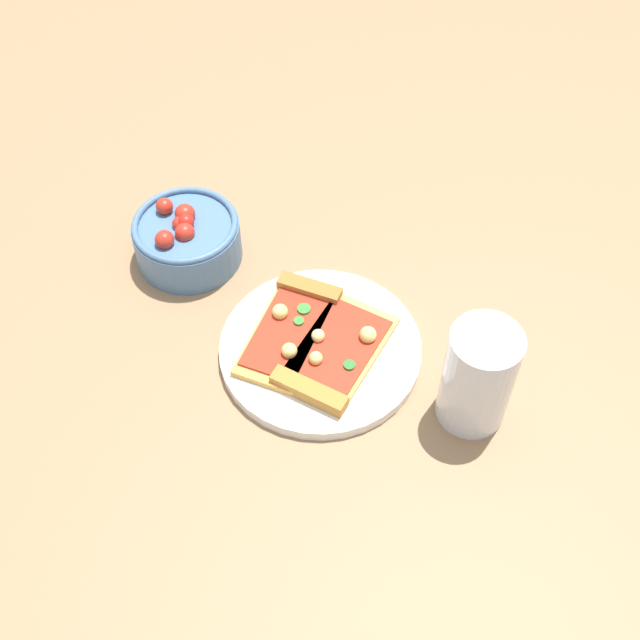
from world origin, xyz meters
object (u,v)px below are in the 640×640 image
at_px(pizza_slice_near, 292,324).
at_px(soda_glass, 478,378).
at_px(plate, 320,349).
at_px(pizza_slice_far, 333,356).
at_px(salad_bowl, 187,238).

bearing_deg(pizza_slice_near, soda_glass, -18.15).
relative_size(plate, pizza_slice_far, 1.36).
distance_m(pizza_slice_near, salad_bowl, 0.18).
bearing_deg(plate, pizza_slice_near, 151.43).
relative_size(pizza_slice_far, salad_bowl, 1.29).
xyz_separation_m(plate, salad_bowl, (-0.19, 0.12, 0.02)).
distance_m(plate, soda_glass, 0.19).
xyz_separation_m(pizza_slice_near, soda_glass, (0.21, -0.07, 0.04)).
distance_m(plate, pizza_slice_near, 0.04).
xyz_separation_m(pizza_slice_far, soda_glass, (0.16, -0.03, 0.04)).
bearing_deg(pizza_slice_far, salad_bowl, 145.87).
bearing_deg(pizza_slice_far, soda_glass, -11.67).
relative_size(plate, pizza_slice_near, 1.42).
xyz_separation_m(plate, soda_glass, (0.17, -0.05, 0.06)).
relative_size(salad_bowl, soda_glass, 1.00).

